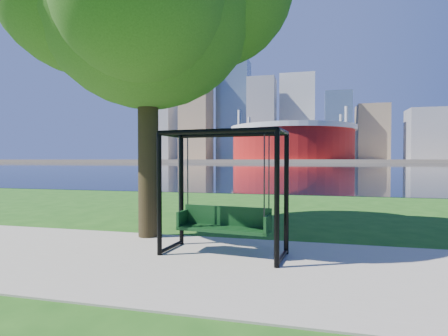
% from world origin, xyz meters
% --- Properties ---
extents(ground, '(900.00, 900.00, 0.00)m').
position_xyz_m(ground, '(0.00, 0.00, 0.00)').
color(ground, '#1E5114').
rests_on(ground, ground).
extents(path, '(120.00, 4.00, 0.03)m').
position_xyz_m(path, '(0.00, -0.50, 0.01)').
color(path, '#9E937F').
rests_on(path, ground).
extents(river, '(900.00, 180.00, 0.02)m').
position_xyz_m(river, '(0.00, 102.00, 0.01)').
color(river, black).
rests_on(river, ground).
extents(far_bank, '(900.00, 228.00, 2.00)m').
position_xyz_m(far_bank, '(0.00, 306.00, 1.00)').
color(far_bank, '#937F60').
rests_on(far_bank, ground).
extents(stadium, '(83.00, 83.00, 32.00)m').
position_xyz_m(stadium, '(-10.00, 235.00, 14.23)').
color(stadium, maroon).
rests_on(stadium, far_bank).
extents(skyline, '(392.00, 66.00, 96.50)m').
position_xyz_m(skyline, '(-4.27, 319.39, 35.89)').
color(skyline, gray).
rests_on(skyline, far_bank).
extents(swing, '(2.42, 1.25, 2.38)m').
position_xyz_m(swing, '(-0.16, 0.13, 1.15)').
color(swing, black).
rests_on(swing, ground).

